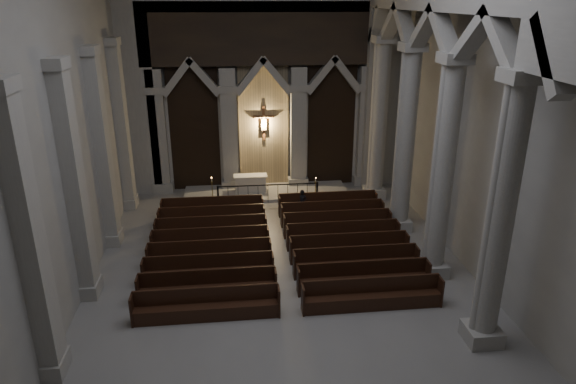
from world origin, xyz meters
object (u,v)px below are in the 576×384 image
object	(u,v)px
candle_stand_left	(213,196)
worshipper	(302,202)
candle_stand_right	(315,197)
altar	(250,183)
pews	(279,248)
altar_rail	(268,190)

from	to	relation	value
candle_stand_left	worshipper	world-z (taller)	candle_stand_left
candle_stand_right	worshipper	xyz separation A→B (m)	(-0.82, -1.17, 0.21)
candle_stand_right	worshipper	world-z (taller)	candle_stand_right
altar	pews	distance (m)	7.09
worshipper	altar_rail	bearing A→B (deg)	155.55
altar_rail	worshipper	distance (m)	2.20
altar_rail	candle_stand_left	distance (m)	2.78
candle_stand_left	candle_stand_right	world-z (taller)	candle_stand_right
candle_stand_right	pews	world-z (taller)	candle_stand_right
altar_rail	worshipper	bearing A→B (deg)	-47.00
candle_stand_right	altar	bearing A→B (deg)	150.74
altar	altar_rail	world-z (taller)	altar
altar_rail	candle_stand_right	bearing A→B (deg)	-10.53
pews	worshipper	world-z (taller)	worshipper
altar_rail	pews	world-z (taller)	pews
altar_rail	worshipper	xyz separation A→B (m)	(1.50, -1.61, -0.06)
pews	candle_stand_right	bearing A→B (deg)	66.26
candle_stand_right	candle_stand_left	bearing A→B (deg)	172.41
pews	worshipper	xyz separation A→B (m)	(1.50, 4.11, 0.25)
candle_stand_left	worshipper	xyz separation A→B (m)	(4.26, -1.85, 0.22)
candle_stand_left	candle_stand_right	bearing A→B (deg)	-7.59
altar_rail	worshipper	world-z (taller)	worshipper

